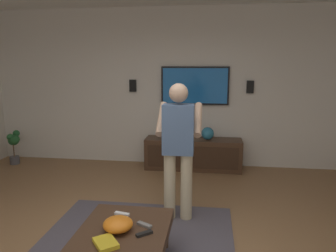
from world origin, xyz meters
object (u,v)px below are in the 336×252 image
(bowl, at_px, (118,224))
(media_console, at_px, (193,154))
(tv, at_px, (195,86))
(person_standing, at_px, (178,144))
(remote_grey, at_px, (144,225))
(potted_plant_short, at_px, (14,143))
(book, at_px, (106,243))
(coffee_table, at_px, (123,241))
(wall_speaker_right, at_px, (133,86))
(vase_round, at_px, (208,133))
(wall_speaker_left, at_px, (250,87))
(remote_black, at_px, (144,234))
(remote_white, at_px, (122,214))

(bowl, bearing_deg, media_console, -9.38)
(tv, distance_m, person_standing, 2.20)
(remote_grey, bearing_deg, potted_plant_short, 166.16)
(book, bearing_deg, coffee_table, 125.72)
(potted_plant_short, xyz_separation_m, wall_speaker_right, (0.40, -2.20, 1.07))
(vase_round, bearing_deg, media_console, 87.54)
(coffee_table, height_order, wall_speaker_right, wall_speaker_right)
(wall_speaker_right, bearing_deg, coffee_table, -168.05)
(media_console, bearing_deg, potted_plant_short, -87.46)
(tv, relative_size, wall_speaker_right, 5.49)
(tv, height_order, vase_round, tv)
(coffee_table, height_order, wall_speaker_left, wall_speaker_left)
(potted_plant_short, bearing_deg, tv, -83.37)
(bowl, bearing_deg, coffee_table, -81.72)
(wall_speaker_left, bearing_deg, person_standing, 154.14)
(potted_plant_short, xyz_separation_m, bowl, (-2.84, -2.85, 0.06))
(tv, height_order, remote_black, tv)
(remote_white, xyz_separation_m, wall_speaker_left, (2.95, -1.51, 1.05))
(coffee_table, bearing_deg, remote_white, 16.91)
(wall_speaker_right, bearing_deg, wall_speaker_left, -90.00)
(bowl, xyz_separation_m, wall_speaker_left, (3.24, -1.46, 1.00))
(bowl, distance_m, remote_black, 0.25)
(person_standing, distance_m, book, 1.50)
(wall_speaker_left, bearing_deg, wall_speaker_right, 90.00)
(tv, distance_m, remote_white, 3.17)
(media_console, height_order, vase_round, vase_round)
(remote_white, xyz_separation_m, remote_grey, (-0.18, -0.26, 0.00))
(potted_plant_short, height_order, remote_grey, potted_plant_short)
(media_console, distance_m, bowl, 3.04)
(wall_speaker_right, bearing_deg, remote_black, -164.82)
(potted_plant_short, relative_size, wall_speaker_left, 2.89)
(tv, distance_m, remote_black, 3.45)
(remote_white, distance_m, wall_speaker_right, 3.19)
(coffee_table, xyz_separation_m, wall_speaker_left, (3.24, -1.42, 1.16))
(media_console, relative_size, wall_speaker_right, 7.73)
(person_standing, relative_size, remote_grey, 10.93)
(vase_round, bearing_deg, tv, 44.67)
(bowl, bearing_deg, book, 172.02)
(potted_plant_short, relative_size, remote_grey, 4.23)
(wall_speaker_left, distance_m, wall_speaker_right, 2.11)
(remote_white, bearing_deg, potted_plant_short, -29.96)
(book, bearing_deg, remote_white, 143.72)
(book, bearing_deg, wall_speaker_left, 118.94)
(remote_black, relative_size, wall_speaker_right, 0.68)
(potted_plant_short, bearing_deg, book, -137.56)
(wall_speaker_left, height_order, wall_speaker_right, wall_speaker_right)
(tv, bearing_deg, book, -8.65)
(book, bearing_deg, wall_speaker_right, 152.15)
(bowl, xyz_separation_m, remote_white, (0.29, 0.05, -0.05))
(media_console, xyz_separation_m, remote_white, (-2.70, 0.54, 0.14))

